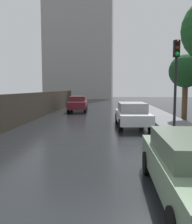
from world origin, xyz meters
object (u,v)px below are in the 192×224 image
Objects in this scene: traffic_light at (176,70)px; car_maroon_far_ahead at (78,103)px; car_white_near_kerb at (132,114)px; street_tree_near at (186,72)px.

car_maroon_far_ahead is at bearing 116.97° from traffic_light.
car_white_near_kerb is 4.13m from traffic_light.
traffic_light reaches higher than car_maroon_far_ahead.
car_white_near_kerb is 5.94m from street_tree_near.
car_white_near_kerb is 0.95× the size of car_maroon_far_ahead.
car_white_near_kerb is at bearing 120.01° from traffic_light.
car_white_near_kerb is 0.94× the size of street_tree_near.
car_maroon_far_ahead is at bearing 146.09° from street_tree_near.
car_maroon_far_ahead is 0.99× the size of street_tree_near.
traffic_light is at bearing 113.32° from car_maroon_far_ahead.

